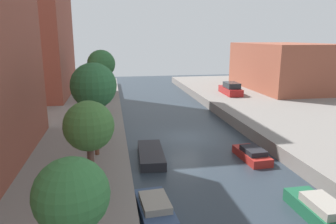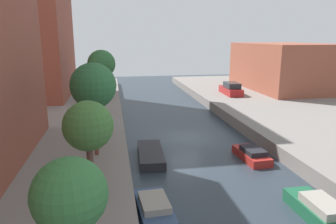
{
  "view_description": "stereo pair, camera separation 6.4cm",
  "coord_description": "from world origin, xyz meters",
  "px_view_note": "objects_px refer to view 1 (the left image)",
  "views": [
    {
      "loc": [
        -5.86,
        -24.21,
        8.15
      ],
      "look_at": [
        -1.07,
        2.32,
        1.67
      ],
      "focal_mm": 33.65,
      "sensor_mm": 36.0,
      "label": 1
    },
    {
      "loc": [
        -5.8,
        -24.22,
        8.15
      ],
      "look_at": [
        -1.07,
        2.32,
        1.67
      ],
      "focal_mm": 33.65,
      "sensor_mm": 36.0,
      "label": 2
    }
  ],
  "objects_px": {
    "parked_car": "(231,89)",
    "moored_boat_left_1": "(155,208)",
    "street_tree_1": "(89,127)",
    "moored_boat_left_2": "(151,155)",
    "moored_boat_right_1": "(320,210)",
    "street_tree_0": "(72,198)",
    "street_tree_4": "(100,77)",
    "moored_boat_right_2": "(252,154)",
    "street_tree_2": "(94,86)",
    "street_tree_5": "(101,64)",
    "street_tree_3": "(98,89)",
    "low_block_right": "(284,66)"
  },
  "relations": [
    {
      "from": "street_tree_3",
      "to": "street_tree_4",
      "type": "bearing_deg",
      "value": 90.0
    },
    {
      "from": "street_tree_0",
      "to": "moored_boat_right_1",
      "type": "distance_m",
      "value": 11.7
    },
    {
      "from": "street_tree_5",
      "to": "street_tree_2",
      "type": "bearing_deg",
      "value": -90.0
    },
    {
      "from": "street_tree_0",
      "to": "moored_boat_right_2",
      "type": "xyz_separation_m",
      "value": [
        10.24,
        11.52,
        -3.99
      ]
    },
    {
      "from": "street_tree_3",
      "to": "street_tree_5",
      "type": "height_order",
      "value": "street_tree_5"
    },
    {
      "from": "street_tree_2",
      "to": "parked_car",
      "type": "distance_m",
      "value": 24.66
    },
    {
      "from": "low_block_right",
      "to": "moored_boat_right_2",
      "type": "relative_size",
      "value": 4.68
    },
    {
      "from": "street_tree_5",
      "to": "moored_boat_left_1",
      "type": "distance_m",
      "value": 23.93
    },
    {
      "from": "street_tree_4",
      "to": "moored_boat_right_1",
      "type": "relative_size",
      "value": 1.23
    },
    {
      "from": "street_tree_4",
      "to": "street_tree_5",
      "type": "distance_m",
      "value": 6.69
    },
    {
      "from": "parked_car",
      "to": "moored_boat_right_1",
      "type": "xyz_separation_m",
      "value": [
        -5.75,
        -25.98,
        -1.21
      ]
    },
    {
      "from": "street_tree_3",
      "to": "street_tree_5",
      "type": "relative_size",
      "value": 0.74
    },
    {
      "from": "street_tree_2",
      "to": "street_tree_3",
      "type": "height_order",
      "value": "street_tree_2"
    },
    {
      "from": "street_tree_2",
      "to": "moored_boat_left_2",
      "type": "distance_m",
      "value": 6.18
    },
    {
      "from": "street_tree_3",
      "to": "moored_boat_left_2",
      "type": "relative_size",
      "value": 0.91
    },
    {
      "from": "street_tree_0",
      "to": "parked_car",
      "type": "bearing_deg",
      "value": 62.22
    },
    {
      "from": "moored_boat_right_1",
      "to": "moored_boat_right_2",
      "type": "distance_m",
      "value": 7.28
    },
    {
      "from": "street_tree_4",
      "to": "moored_boat_left_2",
      "type": "bearing_deg",
      "value": -70.21
    },
    {
      "from": "street_tree_1",
      "to": "street_tree_3",
      "type": "xyz_separation_m",
      "value": [
        0.0,
        10.81,
        -0.09
      ]
    },
    {
      "from": "street_tree_4",
      "to": "moored_boat_right_2",
      "type": "bearing_deg",
      "value": -47.16
    },
    {
      "from": "street_tree_3",
      "to": "street_tree_4",
      "type": "xyz_separation_m",
      "value": [
        0.0,
        5.3,
        0.26
      ]
    },
    {
      "from": "street_tree_1",
      "to": "parked_car",
      "type": "distance_m",
      "value": 28.73
    },
    {
      "from": "street_tree_1",
      "to": "street_tree_2",
      "type": "xyz_separation_m",
      "value": [
        -0.0,
        5.29,
        0.99
      ]
    },
    {
      "from": "street_tree_0",
      "to": "street_tree_4",
      "type": "bearing_deg",
      "value": 90.0
    },
    {
      "from": "moored_boat_left_1",
      "to": "street_tree_1",
      "type": "bearing_deg",
      "value": 169.75
    },
    {
      "from": "street_tree_2",
      "to": "moored_boat_right_1",
      "type": "height_order",
      "value": "street_tree_2"
    },
    {
      "from": "street_tree_0",
      "to": "street_tree_3",
      "type": "bearing_deg",
      "value": 90.0
    },
    {
      "from": "street_tree_2",
      "to": "street_tree_4",
      "type": "distance_m",
      "value": 10.85
    },
    {
      "from": "street_tree_4",
      "to": "moored_boat_left_1",
      "type": "height_order",
      "value": "street_tree_4"
    },
    {
      "from": "moored_boat_left_2",
      "to": "street_tree_2",
      "type": "bearing_deg",
      "value": -162.76
    },
    {
      "from": "street_tree_3",
      "to": "street_tree_4",
      "type": "relative_size",
      "value": 0.92
    },
    {
      "from": "street_tree_0",
      "to": "moored_boat_left_1",
      "type": "xyz_separation_m",
      "value": [
        2.82,
        5.96,
        -4.02
      ]
    },
    {
      "from": "street_tree_5",
      "to": "moored_boat_left_2",
      "type": "distance_m",
      "value": 17.44
    },
    {
      "from": "street_tree_3",
      "to": "parked_car",
      "type": "xyz_separation_m",
      "value": [
        15.92,
        12.95,
        -2.56
      ]
    },
    {
      "from": "street_tree_0",
      "to": "street_tree_4",
      "type": "xyz_separation_m",
      "value": [
        0.0,
        22.57,
        0.11
      ]
    },
    {
      "from": "moored_boat_right_2",
      "to": "street_tree_0",
      "type": "bearing_deg",
      "value": -131.63
    },
    {
      "from": "street_tree_0",
      "to": "parked_car",
      "type": "distance_m",
      "value": 34.27
    },
    {
      "from": "street_tree_3",
      "to": "low_block_right",
      "type": "bearing_deg",
      "value": 33.1
    },
    {
      "from": "low_block_right",
      "to": "street_tree_5",
      "type": "xyz_separation_m",
      "value": [
        -24.92,
        -4.3,
        1.03
      ]
    },
    {
      "from": "street_tree_2",
      "to": "street_tree_5",
      "type": "relative_size",
      "value": 0.99
    },
    {
      "from": "street_tree_1",
      "to": "moored_boat_left_2",
      "type": "bearing_deg",
      "value": 61.22
    },
    {
      "from": "low_block_right",
      "to": "street_tree_5",
      "type": "height_order",
      "value": "low_block_right"
    },
    {
      "from": "street_tree_3",
      "to": "moored_boat_left_1",
      "type": "bearing_deg",
      "value": -76.03
    },
    {
      "from": "moored_boat_left_2",
      "to": "moored_boat_right_2",
      "type": "bearing_deg",
      "value": -11.04
    },
    {
      "from": "parked_car",
      "to": "moored_boat_right_2",
      "type": "bearing_deg",
      "value": -106.9
    },
    {
      "from": "street_tree_3",
      "to": "moored_boat_right_2",
      "type": "height_order",
      "value": "street_tree_3"
    },
    {
      "from": "parked_car",
      "to": "street_tree_4",
      "type": "bearing_deg",
      "value": -154.32
    },
    {
      "from": "moored_boat_right_1",
      "to": "street_tree_3",
      "type": "bearing_deg",
      "value": 127.99
    },
    {
      "from": "parked_car",
      "to": "moored_boat_left_1",
      "type": "relative_size",
      "value": 1.32
    },
    {
      "from": "moored_boat_left_1",
      "to": "street_tree_4",
      "type": "bearing_deg",
      "value": 99.62
    }
  ]
}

